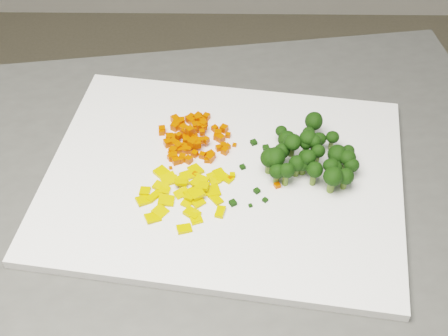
{
  "coord_description": "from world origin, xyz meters",
  "views": [
    {
      "loc": [
        -0.16,
        -0.46,
        1.52
      ],
      "look_at": [
        -0.16,
        0.12,
        0.92
      ],
      "focal_mm": 50.0,
      "sensor_mm": 36.0,
      "label": 1
    }
  ],
  "objects_px": {
    "pepper_pile": "(189,195)",
    "broccoli_pile": "(310,147)",
    "carrot_pile": "(193,132)",
    "cutting_board": "(224,176)"
  },
  "relations": [
    {
      "from": "cutting_board",
      "to": "broccoli_pile",
      "type": "relative_size",
      "value": 3.75
    },
    {
      "from": "cutting_board",
      "to": "broccoli_pile",
      "type": "xyz_separation_m",
      "value": [
        0.12,
        0.02,
        0.04
      ]
    },
    {
      "from": "cutting_board",
      "to": "pepper_pile",
      "type": "height_order",
      "value": "pepper_pile"
    },
    {
      "from": "pepper_pile",
      "to": "carrot_pile",
      "type": "bearing_deg",
      "value": 89.97
    },
    {
      "from": "carrot_pile",
      "to": "pepper_pile",
      "type": "distance_m",
      "value": 0.11
    },
    {
      "from": "pepper_pile",
      "to": "broccoli_pile",
      "type": "height_order",
      "value": "broccoli_pile"
    },
    {
      "from": "cutting_board",
      "to": "pepper_pile",
      "type": "relative_size",
      "value": 3.88
    },
    {
      "from": "broccoli_pile",
      "to": "pepper_pile",
      "type": "bearing_deg",
      "value": -156.89
    },
    {
      "from": "pepper_pile",
      "to": "broccoli_pile",
      "type": "bearing_deg",
      "value": 23.11
    },
    {
      "from": "cutting_board",
      "to": "carrot_pile",
      "type": "height_order",
      "value": "carrot_pile"
    }
  ]
}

